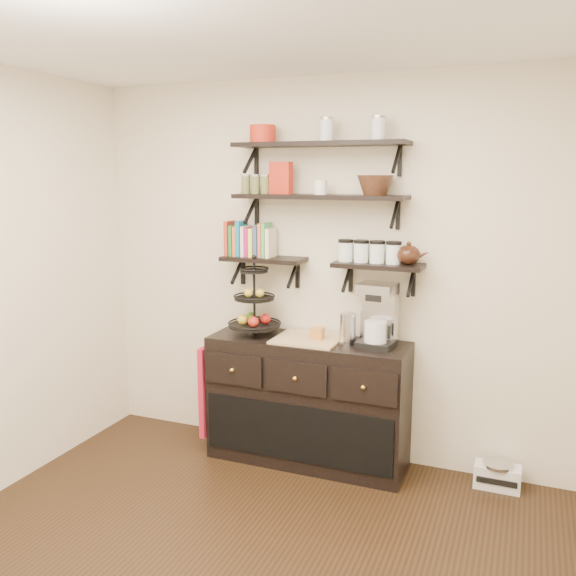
{
  "coord_description": "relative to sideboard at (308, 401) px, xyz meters",
  "views": [
    {
      "loc": [
        1.36,
        -2.35,
        2.04
      ],
      "look_at": [
        -0.04,
        1.15,
        1.33
      ],
      "focal_mm": 38.0,
      "sensor_mm": 36.0,
      "label": 1
    }
  ],
  "objects": [
    {
      "name": "ceiling",
      "position": [
        0.04,
        -1.51,
        2.25
      ],
      "size": [
        3.5,
        3.5,
        0.02
      ],
      "primitive_type": "cube",
      "color": "white",
      "rests_on": "back_wall"
    },
    {
      "name": "back_wall",
      "position": [
        0.04,
        0.24,
        0.9
      ],
      "size": [
        3.5,
        0.02,
        2.7
      ],
      "primitive_type": "cube",
      "color": "beige",
      "rests_on": "ground"
    },
    {
      "name": "shelf_top",
      "position": [
        0.04,
        0.1,
        1.78
      ],
      "size": [
        1.2,
        0.27,
        0.23
      ],
      "color": "black",
      "rests_on": "back_wall"
    },
    {
      "name": "shelf_mid",
      "position": [
        0.04,
        0.1,
        1.43
      ],
      "size": [
        1.2,
        0.27,
        0.23
      ],
      "color": "black",
      "rests_on": "back_wall"
    },
    {
      "name": "shelf_low_left",
      "position": [
        -0.38,
        0.12,
        0.98
      ],
      "size": [
        0.6,
        0.25,
        0.23
      ],
      "color": "black",
      "rests_on": "back_wall"
    },
    {
      "name": "shelf_low_right",
      "position": [
        0.46,
        0.12,
        0.98
      ],
      "size": [
        0.6,
        0.25,
        0.23
      ],
      "color": "black",
      "rests_on": "back_wall"
    },
    {
      "name": "cookbooks",
      "position": [
        -0.45,
        0.12,
        1.11
      ],
      "size": [
        0.4,
        0.15,
        0.26
      ],
      "color": "#A9301F",
      "rests_on": "shelf_low_left"
    },
    {
      "name": "glass_canisters",
      "position": [
        0.39,
        0.12,
        1.06
      ],
      "size": [
        0.43,
        0.1,
        0.13
      ],
      "color": "silver",
      "rests_on": "shelf_low_right"
    },
    {
      "name": "sideboard",
      "position": [
        0.0,
        0.0,
        0.0
      ],
      "size": [
        1.4,
        0.5,
        0.92
      ],
      "color": "black",
      "rests_on": "floor"
    },
    {
      "name": "fruit_stand",
      "position": [
        -0.41,
        0.0,
        0.64
      ],
      "size": [
        0.37,
        0.37,
        0.55
      ],
      "rotation": [
        0.0,
        0.0,
        0.06
      ],
      "color": "black",
      "rests_on": "sideboard"
    },
    {
      "name": "candle",
      "position": [
        0.07,
        0.0,
        0.5
      ],
      "size": [
        0.08,
        0.08,
        0.08
      ],
      "primitive_type": "cube",
      "color": "#BB6E2B",
      "rests_on": "sideboard"
    },
    {
      "name": "coffee_maker",
      "position": [
        0.48,
        0.03,
        0.65
      ],
      "size": [
        0.26,
        0.25,
        0.43
      ],
      "rotation": [
        0.0,
        0.0,
        -0.1
      ],
      "color": "black",
      "rests_on": "sideboard"
    },
    {
      "name": "thermal_carafe",
      "position": [
        0.29,
        -0.02,
        0.56
      ],
      "size": [
        0.11,
        0.11,
        0.22
      ],
      "primitive_type": "cylinder",
      "color": "silver",
      "rests_on": "sideboard"
    },
    {
      "name": "apron",
      "position": [
        -0.73,
        -0.1,
        0.03
      ],
      "size": [
        0.04,
        0.29,
        0.67
      ],
      "primitive_type": "cube",
      "color": "maroon",
      "rests_on": "sideboard"
    },
    {
      "name": "radio",
      "position": [
        1.3,
        0.09,
        -0.37
      ],
      "size": [
        0.29,
        0.2,
        0.18
      ],
      "rotation": [
        0.0,
        0.0,
        -0.0
      ],
      "color": "silver",
      "rests_on": "floor"
    },
    {
      "name": "recipe_box",
      "position": [
        -0.24,
        0.1,
        1.56
      ],
      "size": [
        0.17,
        0.09,
        0.22
      ],
      "primitive_type": "cube",
      "rotation": [
        0.0,
        0.0,
        -0.17
      ],
      "color": "#B02514",
      "rests_on": "shelf_mid"
    },
    {
      "name": "walnut_bowl",
      "position": [
        0.42,
        0.1,
        1.51
      ],
      "size": [
        0.24,
        0.24,
        0.13
      ],
      "primitive_type": null,
      "color": "black",
      "rests_on": "shelf_mid"
    },
    {
      "name": "ramekins",
      "position": [
        0.05,
        0.1,
        1.5
      ],
      "size": [
        0.09,
        0.09,
        0.1
      ],
      "primitive_type": "cylinder",
      "color": "white",
      "rests_on": "shelf_mid"
    },
    {
      "name": "teapot",
      "position": [
        0.66,
        0.12,
        1.07
      ],
      "size": [
        0.23,
        0.19,
        0.15
      ],
      "primitive_type": null,
      "rotation": [
        0.0,
        0.0,
        -0.19
      ],
      "color": "black",
      "rests_on": "shelf_low_right"
    },
    {
      "name": "red_pot",
      "position": [
        -0.38,
        0.1,
        1.86
      ],
      "size": [
        0.18,
        0.18,
        0.12
      ],
      "primitive_type": "cylinder",
      "color": "#B02514",
      "rests_on": "shelf_top"
    }
  ]
}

